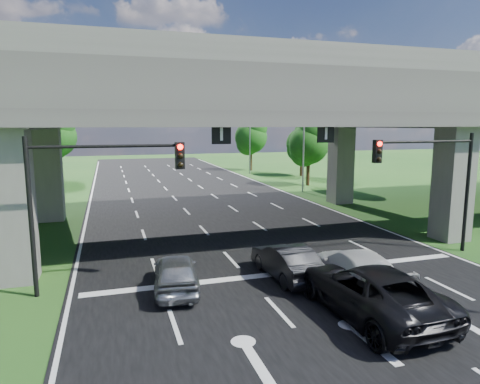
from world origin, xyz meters
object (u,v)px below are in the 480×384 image
signal_left (92,184)px  car_trailing (370,290)px  car_dark (286,261)px  car_silver (176,272)px  car_white (356,270)px  streetlight_beyond (247,129)px  signal_right (434,171)px  streetlight_far (300,131)px

signal_left → car_trailing: size_ratio=0.97×
car_dark → car_silver: bearing=-2.8°
car_dark → car_trailing: car_trailing is taller
car_dark → car_white: size_ratio=0.79×
streetlight_beyond → car_dark: (-10.34, -37.00, -5.10)m
car_trailing → signal_right: bearing=-145.2°
car_silver → streetlight_far: bearing=-118.8°
signal_left → car_white: bearing=-17.2°
streetlight_beyond → car_silver: bearing=-112.0°
streetlight_far → car_silver: size_ratio=2.38×
signal_left → streetlight_far: (17.92, 20.06, 1.66)m
signal_right → car_dark: (-8.07, -0.94, -3.44)m
car_dark → car_white: car_white is taller
signal_left → car_trailing: bearing=-29.6°
signal_left → car_silver: size_ratio=1.43×
car_trailing → streetlight_far: bearing=-111.6°
car_dark → car_trailing: size_ratio=0.70×
streetlight_far → car_trailing: streetlight_far is taller
car_dark → car_white: 2.89m
streetlight_far → car_silver: 26.29m
car_silver → car_white: bearing=169.7°
car_silver → streetlight_beyond: bearing=-105.4°
car_silver → car_trailing: size_ratio=0.68×
streetlight_beyond → signal_left: bearing=-116.4°
signal_right → signal_left: bearing=180.0°
signal_left → streetlight_beyond: streetlight_beyond is taller
car_white → car_dark: bearing=-37.5°
streetlight_far → car_trailing: (-9.05, -25.10, -4.96)m
car_silver → car_white: 6.98m
car_dark → car_white: bearing=132.3°
signal_right → car_trailing: (-6.78, -5.04, -3.30)m
streetlight_far → car_trailing: size_ratio=1.62×
signal_right → signal_left: same height
signal_left → car_dark: signal_left is taller
car_trailing → car_silver: bearing=-36.5°
car_dark → car_white: (2.05, -2.04, 0.08)m
signal_left → car_white: size_ratio=1.10×
streetlight_beyond → car_dark: bearing=-105.6°
signal_right → car_dark: size_ratio=1.38×
car_dark → car_trailing: (1.29, -4.10, 0.14)m
signal_right → car_trailing: size_ratio=0.97×
signal_right → streetlight_far: (2.27, 20.06, 1.66)m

